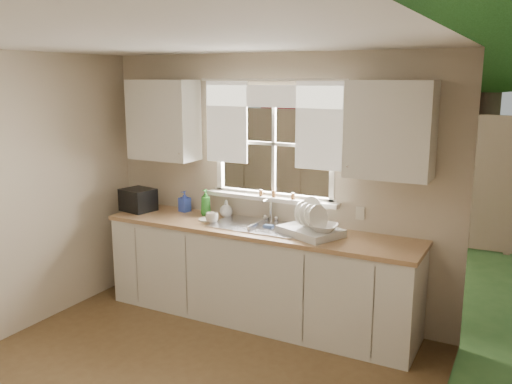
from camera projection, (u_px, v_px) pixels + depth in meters
The scene contains 20 objects.
room_walls at pixel (131, 243), 3.44m from camera, with size 3.62×4.02×2.50m.
ceiling at pixel (128, 38), 3.24m from camera, with size 3.60×4.00×0.02m, color silver.
window at pixel (273, 161), 5.18m from camera, with size 1.38×0.16×1.06m.
curtains at pixel (271, 114), 5.04m from camera, with size 1.50×0.03×0.81m.
base_cabinets at pixel (257, 276), 5.12m from camera, with size 3.00×0.62×0.87m, color silver.
countertop at pixel (257, 229), 5.02m from camera, with size 3.04×0.65×0.04m, color #A77E53.
upper_cabinet_left at pixel (164, 120), 5.47m from camera, with size 0.70×0.33×0.80m, color silver.
upper_cabinet_right at pixel (390, 130), 4.43m from camera, with size 0.70×0.33×0.80m, color silver.
wall_outlet at pixel (360, 213), 4.85m from camera, with size 0.08×0.01×0.12m, color beige.
sill_jars at pixel (276, 194), 5.16m from camera, with size 0.38×0.04×0.06m.
backyard at pixel (452, 12), 10.07m from camera, with size 20.00×10.00×6.13m.
sink at pixel (259, 234), 5.06m from camera, with size 0.88×0.52×0.40m.
dish_rack at pixel (311, 228), 4.76m from camera, with size 0.62×0.55×0.32m.
bowl at pixel (324, 228), 4.65m from camera, with size 0.24×0.24×0.06m, color silver.
soap_bottle_a at pixel (206, 202), 5.43m from camera, with size 0.10×0.10×0.27m, color #2C812A.
soap_bottle_b at pixel (185, 201), 5.59m from camera, with size 0.10×0.10×0.22m, color blue.
soap_bottle_c at pixel (226, 208), 5.39m from camera, with size 0.13×0.13×0.17m, color beige.
saucer at pixel (207, 220), 5.27m from camera, with size 0.17×0.17×0.01m, color silver.
cup at pixel (212, 218), 5.17m from camera, with size 0.12×0.12×0.10m, color beige.
black_appliance at pixel (138, 200), 5.63m from camera, with size 0.31×0.27×0.23m, color black.
Camera 1 is at (2.24, -2.62, 2.27)m, focal length 38.00 mm.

